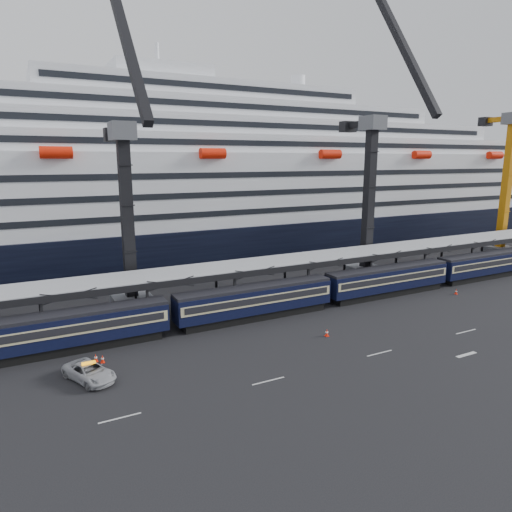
# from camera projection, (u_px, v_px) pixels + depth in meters

# --- Properties ---
(ground) EXTENTS (260.00, 260.00, 0.00)m
(ground) POSITION_uv_depth(u_px,v_px,m) (368.00, 335.00, 47.40)
(ground) COLOR black
(ground) RESTS_ON ground
(lane_markings) EXTENTS (111.00, 4.27, 0.02)m
(lane_markings) POSITION_uv_depth(u_px,v_px,m) (464.00, 339.00, 46.52)
(lane_markings) COLOR beige
(lane_markings) RESTS_ON ground
(train) EXTENTS (133.05, 3.00, 4.05)m
(train) POSITION_uv_depth(u_px,v_px,m) (281.00, 296.00, 53.54)
(train) COLOR black
(train) RESTS_ON ground
(canopy) EXTENTS (130.00, 6.25, 5.53)m
(canopy) POSITION_uv_depth(u_px,v_px,m) (296.00, 260.00, 58.47)
(canopy) COLOR #999CA1
(canopy) RESTS_ON ground
(cruise_ship) EXTENTS (214.09, 28.84, 34.00)m
(cruise_ship) POSITION_uv_depth(u_px,v_px,m) (199.00, 190.00, 84.30)
(cruise_ship) COLOR black
(cruise_ship) RESTS_ON ground
(crane_dark_near) EXTENTS (4.50, 17.75, 35.08)m
(crane_dark_near) POSITION_uv_depth(u_px,v_px,m) (128.00, 213.00, 52.08)
(crane_dark_near) COLOR #4A4D51
(crane_dark_near) RESTS_ON ground
(crane_dark_mid) EXTENTS (4.50, 18.24, 39.64)m
(crane_dark_mid) POSITION_uv_depth(u_px,v_px,m) (371.00, 191.00, 66.64)
(crane_dark_mid) COLOR #4A4D51
(crane_dark_mid) RESTS_ON ground
(crane_yellow_near) EXTENTS (4.50, 20.12, 40.16)m
(crane_yellow_near) POSITION_uv_depth(u_px,v_px,m) (510.00, 180.00, 82.05)
(crane_yellow_near) COLOR #4A4D51
(crane_yellow_near) RESTS_ON ground
(pickup_truck) EXTENTS (4.32, 5.73, 1.44)m
(pickup_truck) POSITION_uv_depth(u_px,v_px,m) (89.00, 372.00, 37.65)
(pickup_truck) COLOR #A4A6AB
(pickup_truck) RESTS_ON ground
(traffic_cone_b) EXTENTS (0.37, 0.37, 0.74)m
(traffic_cone_b) POSITION_uv_depth(u_px,v_px,m) (102.00, 359.00, 40.98)
(traffic_cone_b) COLOR #FA1F07
(traffic_cone_b) RESTS_ON ground
(traffic_cone_c) EXTENTS (0.38, 0.38, 0.76)m
(traffic_cone_c) POSITION_uv_depth(u_px,v_px,m) (96.00, 358.00, 41.16)
(traffic_cone_c) COLOR #FA1F07
(traffic_cone_c) RESTS_ON ground
(traffic_cone_d) EXTENTS (0.40, 0.40, 0.80)m
(traffic_cone_d) POSITION_uv_depth(u_px,v_px,m) (327.00, 332.00, 47.12)
(traffic_cone_d) COLOR #FA1F07
(traffic_cone_d) RESTS_ON ground
(traffic_cone_e) EXTENTS (0.38, 0.38, 0.75)m
(traffic_cone_e) POSITION_uv_depth(u_px,v_px,m) (456.00, 292.00, 61.79)
(traffic_cone_e) COLOR #FA1F07
(traffic_cone_e) RESTS_ON ground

